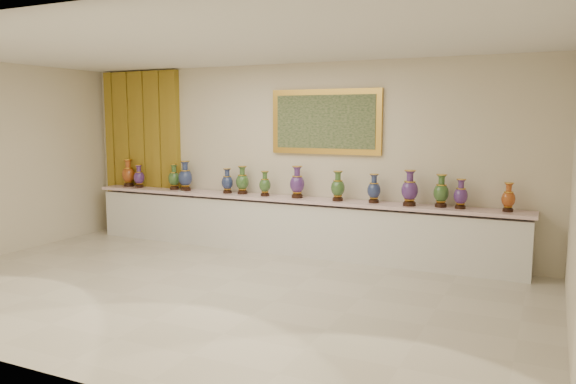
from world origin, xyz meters
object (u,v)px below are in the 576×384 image
at_px(vase_1, 139,177).
at_px(vase_0, 128,174).
at_px(counter, 288,226).
at_px(vase_2, 174,178).

bearing_deg(vase_1, vase_0, 169.96).
relative_size(counter, vase_2, 16.30).
height_order(counter, vase_1, vase_1).
height_order(vase_0, vase_2, vase_0).
bearing_deg(vase_2, vase_1, -177.20).
bearing_deg(counter, vase_2, 179.84).
relative_size(counter, vase_0, 14.60).
xyz_separation_m(vase_0, vase_2, (1.04, -0.01, -0.02)).
bearing_deg(vase_1, vase_2, 2.80).
bearing_deg(vase_0, vase_2, -0.80).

